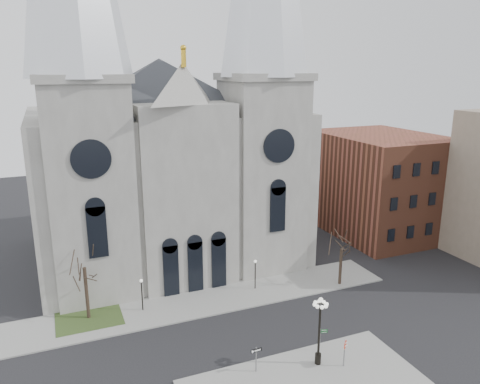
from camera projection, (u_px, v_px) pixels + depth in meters
name	position (u px, v px, depth m)	size (l,w,h in m)	color
ground	(246.00, 363.00, 37.52)	(160.00, 160.00, 0.00)	black
sidewalk_far	(203.00, 301.00, 47.32)	(40.00, 6.00, 0.14)	gray
grass_patch	(89.00, 318.00, 44.14)	(6.00, 5.00, 0.18)	#364D21
cathedral	(167.00, 108.00, 53.13)	(33.00, 26.66, 54.00)	gray
bg_building_brick	(379.00, 183.00, 66.43)	(14.00, 18.00, 14.00)	brown
tree_left	(84.00, 264.00, 42.71)	(3.20, 3.20, 7.50)	black
tree_right	(342.00, 246.00, 49.94)	(3.20, 3.20, 6.00)	black
ped_lamp_left	(142.00, 289.00, 44.96)	(0.32, 0.32, 3.26)	black
ped_lamp_right	(255.00, 269.00, 49.40)	(0.32, 0.32, 3.26)	black
stop_sign	(345.00, 347.00, 36.55)	(0.82, 0.27, 2.37)	slate
globe_lamp	(320.00, 323.00, 36.36)	(1.57, 1.57, 5.79)	black
one_way_sign	(256.00, 355.00, 35.97)	(0.93, 0.09, 2.12)	slate
street_name_sign	(321.00, 337.00, 38.74)	(0.63, 0.22, 2.01)	slate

